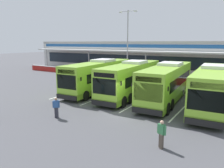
{
  "coord_description": "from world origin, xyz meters",
  "views": [
    {
      "loc": [
        8.59,
        -15.37,
        5.79
      ],
      "look_at": [
        -2.88,
        3.0,
        1.6
      ],
      "focal_mm": 34.49,
      "sensor_mm": 36.0,
      "label": 1
    }
  ],
  "objects": [
    {
      "name": "coach_bus_leftmost",
      "position": [
        -6.29,
        5.57,
        1.79
      ],
      "size": [
        3.53,
        12.29,
        3.78
      ],
      "color": "#8CC633",
      "rests_on": "ground"
    },
    {
      "name": "coach_bus_right_centre",
      "position": [
        6.22,
        5.34,
        1.79
      ],
      "size": [
        3.53,
        12.29,
        3.78
      ],
      "color": "#8CC633",
      "rests_on": "ground"
    },
    {
      "name": "coach_bus_centre",
      "position": [
        2.06,
        5.64,
        1.79
      ],
      "size": [
        3.53,
        12.29,
        3.78
      ],
      "color": "#8CC633",
      "rests_on": "ground"
    },
    {
      "name": "pedestrian_in_dark_coat",
      "position": [
        5.02,
        -4.5,
        0.87
      ],
      "size": [
        0.54,
        0.38,
        1.62
      ],
      "color": "#4C4238",
      "rests_on": "ground"
    },
    {
      "name": "bay_stripe_west",
      "position": [
        -4.2,
        6.0,
        0.0
      ],
      "size": [
        0.14,
        13.0,
        0.01
      ],
      "primitive_type": "cube",
      "color": "silver",
      "rests_on": "ground"
    },
    {
      "name": "bay_stripe_mid_west",
      "position": [
        0.0,
        6.0,
        0.0
      ],
      "size": [
        0.14,
        13.0,
        0.01
      ],
      "primitive_type": "cube",
      "color": "silver",
      "rests_on": "ground"
    },
    {
      "name": "red_barrier_wall",
      "position": [
        0.0,
        14.5,
        0.56
      ],
      "size": [
        60.0,
        0.4,
        1.1
      ],
      "color": "maroon",
      "rests_on": "ground"
    },
    {
      "name": "bay_stripe_centre",
      "position": [
        4.2,
        6.0,
        0.0
      ],
      "size": [
        0.14,
        13.0,
        0.01
      ],
      "primitive_type": "cube",
      "color": "silver",
      "rests_on": "ground"
    },
    {
      "name": "lamp_post_west",
      "position": [
        -8.7,
        17.29,
        6.29
      ],
      "size": [
        3.24,
        0.28,
        11.0
      ],
      "color": "#9E9EA3",
      "rests_on": "ground"
    },
    {
      "name": "coach_bus_left_centre",
      "position": [
        -1.98,
        5.65,
        1.79
      ],
      "size": [
        3.53,
        12.29,
        3.78
      ],
      "color": "#8CC633",
      "rests_on": "ground"
    },
    {
      "name": "bay_stripe_far_west",
      "position": [
        -8.4,
        6.0,
        0.0
      ],
      "size": [
        0.14,
        13.0,
        0.01
      ],
      "primitive_type": "cube",
      "color": "silver",
      "rests_on": "ground"
    },
    {
      "name": "pedestrian_near_bin",
      "position": [
        -3.57,
        -4.08,
        0.87
      ],
      "size": [
        0.47,
        0.42,
        1.62
      ],
      "color": "#33333D",
      "rests_on": "ground"
    },
    {
      "name": "ground_plane",
      "position": [
        0.0,
        0.0,
        0.0
      ],
      "size": [
        200.0,
        200.0,
        0.0
      ],
      "primitive_type": "plane",
      "color": "#4C4C51"
    },
    {
      "name": "terminal_building",
      "position": [
        -0.0,
        26.91,
        3.01
      ],
      "size": [
        70.0,
        13.0,
        6.0
      ],
      "color": "silver",
      "rests_on": "ground"
    }
  ]
}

